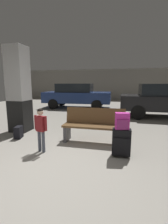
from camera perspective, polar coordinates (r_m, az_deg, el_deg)
The scene contains 10 objects.
ground_plane at distance 6.78m, azimuth 3.91°, elevation -3.56°, with size 18.00×18.00×0.10m, color gray.
garage_back_wall at distance 15.39m, azimuth 10.18°, elevation 9.36°, with size 18.00×0.12×2.80m, color gray.
structural_pillar at distance 5.60m, azimuth -21.72°, elevation 7.07°, with size 0.57×0.57×2.66m.
bench at distance 4.33m, azimuth 3.48°, elevation -4.71°, with size 1.61×0.56×0.89m.
suitcase at distance 3.58m, azimuth 12.85°, elevation -10.19°, with size 0.39×0.25×0.60m.
backpack_bright at distance 3.45m, azimuth 13.15°, elevation -3.15°, with size 0.30×0.23×0.34m.
child at distance 3.77m, azimuth -14.82°, elevation -4.55°, with size 0.33×0.22×1.00m.
backpack_dark_floor at distance 5.02m, azimuth -21.84°, elevation -6.60°, with size 0.25×0.31×0.34m.
parked_car_far at distance 10.30m, azimuth -2.52°, elevation 5.93°, with size 4.20×2.00×1.51m.
parked_car_near at distance 8.27m, azimuth 26.77°, elevation 3.86°, with size 4.14×1.87×1.51m.
Camera 1 is at (1.20, -2.48, 1.54)m, focal length 26.28 mm.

